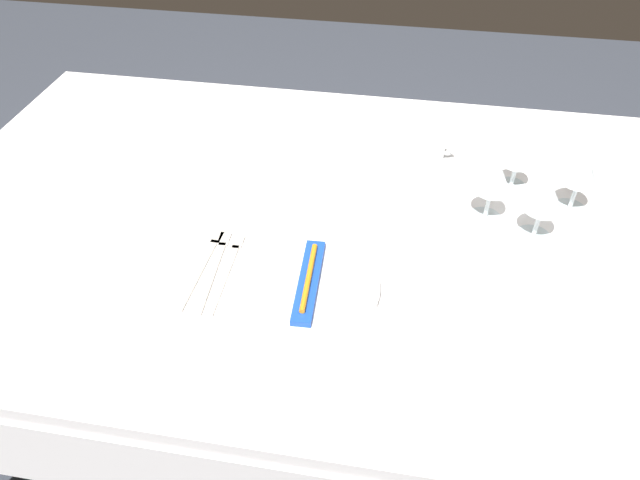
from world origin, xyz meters
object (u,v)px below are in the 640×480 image
(wine_glass_centre, at_px, (582,171))
(wine_glass_far, at_px, (545,197))
(dinner_plate, at_px, (309,287))
(toothbrush_package, at_px, (309,280))
(coffee_cup_left, at_px, (428,146))
(fork_inner, at_px, (214,267))
(wine_glass_left, at_px, (520,152))
(dinner_knife, at_px, (396,293))
(wine_glass_right, at_px, (494,177))
(fork_salad, at_px, (203,264))
(fork_outer, at_px, (227,269))
(spoon_soup, at_px, (415,284))

(wine_glass_centre, distance_m, wine_glass_far, 0.14)
(wine_glass_far, bearing_deg, dinner_plate, -151.88)
(toothbrush_package, bearing_deg, coffee_cup_left, 67.24)
(toothbrush_package, height_order, wine_glass_centre, wine_glass_centre)
(fork_inner, distance_m, wine_glass_left, 0.69)
(wine_glass_left, bearing_deg, dinner_knife, -121.19)
(toothbrush_package, xyz_separation_m, wine_glass_left, (0.39, 0.40, 0.07))
(toothbrush_package, bearing_deg, wine_glass_right, 39.47)
(fork_inner, height_order, fork_salad, same)
(wine_glass_right, bearing_deg, wine_glass_centre, 19.06)
(dinner_knife, bearing_deg, fork_salad, 177.80)
(dinner_knife, bearing_deg, wine_glass_right, 56.37)
(fork_outer, bearing_deg, wine_glass_far, 18.85)
(fork_inner, xyz_separation_m, dinner_knife, (0.35, -0.01, 0.00))
(fork_outer, relative_size, wine_glass_centre, 1.53)
(dinner_knife, relative_size, wine_glass_centre, 1.57)
(spoon_soup, bearing_deg, wine_glass_centre, 42.18)
(wine_glass_centre, bearing_deg, wine_glass_left, 150.82)
(fork_inner, relative_size, wine_glass_right, 1.49)
(spoon_soup, height_order, wine_glass_far, wine_glass_far)
(fork_outer, height_order, wine_glass_right, wine_glass_right)
(fork_outer, height_order, dinner_knife, same)
(fork_inner, bearing_deg, wine_glass_centre, 23.61)
(wine_glass_left, bearing_deg, wine_glass_right, -116.02)
(wine_glass_centre, bearing_deg, wine_glass_right, -160.94)
(fork_inner, bearing_deg, dinner_knife, -1.54)
(fork_salad, height_order, dinner_knife, same)
(toothbrush_package, xyz_separation_m, fork_inner, (-0.19, 0.03, -0.02))
(toothbrush_package, distance_m, coffee_cup_left, 0.51)
(spoon_soup, bearing_deg, wine_glass_far, 37.96)
(wine_glass_left, xyz_separation_m, wine_glass_far, (0.03, -0.17, 0.01))
(spoon_soup, bearing_deg, fork_inner, -177.01)
(spoon_soup, distance_m, wine_glass_right, 0.28)
(wine_glass_centre, bearing_deg, fork_salad, -157.44)
(wine_glass_centre, distance_m, wine_glass_right, 0.19)
(toothbrush_package, relative_size, wine_glass_centre, 1.46)
(dinner_plate, xyz_separation_m, wine_glass_centre, (0.51, 0.33, 0.09))
(fork_outer, distance_m, fork_salad, 0.05)
(wine_glass_left, height_order, wine_glass_far, wine_glass_far)
(dinner_plate, distance_m, fork_inner, 0.19)
(toothbrush_package, height_order, wine_glass_left, wine_glass_left)
(wine_glass_left, height_order, wine_glass_right, wine_glass_right)
(wine_glass_left, bearing_deg, spoon_soup, -119.29)
(fork_outer, distance_m, wine_glass_right, 0.56)
(fork_salad, xyz_separation_m, wine_glass_right, (0.54, 0.24, 0.10))
(fork_salad, distance_m, spoon_soup, 0.41)
(dinner_knife, xyz_separation_m, wine_glass_centre, (0.35, 0.31, 0.10))
(spoon_soup, bearing_deg, dinner_plate, -166.36)
(fork_outer, height_order, coffee_cup_left, coffee_cup_left)
(toothbrush_package, bearing_deg, dinner_knife, 6.24)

